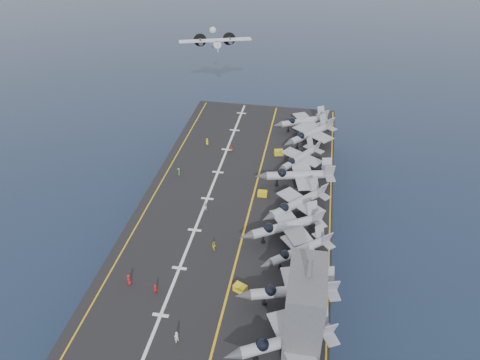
% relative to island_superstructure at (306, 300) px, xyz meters
% --- Properties ---
extents(ground, '(500.00, 500.00, 0.00)m').
position_rel_island_superstructure_xyz_m(ground, '(-15.00, 30.00, -17.90)').
color(ground, '#142135').
rests_on(ground, ground).
extents(hull, '(36.00, 90.00, 10.00)m').
position_rel_island_superstructure_xyz_m(hull, '(-15.00, 30.00, -12.90)').
color(hull, '#56595E').
rests_on(hull, ground).
extents(flight_deck, '(38.00, 92.00, 0.40)m').
position_rel_island_superstructure_xyz_m(flight_deck, '(-15.00, 30.00, -7.70)').
color(flight_deck, black).
rests_on(flight_deck, hull).
extents(foul_line, '(0.35, 90.00, 0.02)m').
position_rel_island_superstructure_xyz_m(foul_line, '(-12.00, 30.00, -7.48)').
color(foul_line, gold).
rests_on(foul_line, flight_deck).
extents(landing_centerline, '(0.50, 90.00, 0.02)m').
position_rel_island_superstructure_xyz_m(landing_centerline, '(-21.00, 30.00, -7.48)').
color(landing_centerline, silver).
rests_on(landing_centerline, flight_deck).
extents(deck_edge_port, '(0.25, 90.00, 0.02)m').
position_rel_island_superstructure_xyz_m(deck_edge_port, '(-32.00, 30.00, -7.48)').
color(deck_edge_port, gold).
rests_on(deck_edge_port, flight_deck).
extents(deck_edge_stbd, '(0.25, 90.00, 0.02)m').
position_rel_island_superstructure_xyz_m(deck_edge_stbd, '(3.50, 30.00, -7.48)').
color(deck_edge_stbd, gold).
rests_on(deck_edge_stbd, flight_deck).
extents(island_superstructure, '(5.00, 10.00, 15.00)m').
position_rel_island_superstructure_xyz_m(island_superstructure, '(0.00, 0.00, 0.00)').
color(island_superstructure, '#56595E').
rests_on(island_superstructure, flight_deck).
extents(fighter_jet_0, '(18.60, 16.42, 5.40)m').
position_rel_island_superstructure_xyz_m(fighter_jet_0, '(-2.04, -3.17, -4.80)').
color(fighter_jet_0, '#9EA7B0').
rests_on(fighter_jet_0, flight_deck).
extents(fighter_jet_1, '(17.83, 14.39, 5.38)m').
position_rel_island_superstructure_xyz_m(fighter_jet_1, '(-1.91, 5.92, -4.81)').
color(fighter_jet_1, '#9198A0').
rests_on(fighter_jet_1, flight_deck).
extents(fighter_jet_2, '(16.34, 15.78, 4.75)m').
position_rel_island_superstructure_xyz_m(fighter_jet_2, '(-1.60, 15.36, -5.13)').
color(fighter_jet_2, '#8C959C').
rests_on(fighter_jet_2, flight_deck).
extents(fighter_jet_3, '(18.94, 17.14, 5.48)m').
position_rel_island_superstructure_xyz_m(fighter_jet_3, '(-4.32, 20.96, -4.76)').
color(fighter_jet_3, '#9FA7AF').
rests_on(fighter_jet_3, flight_deck).
extents(fighter_jet_4, '(17.70, 18.00, 5.26)m').
position_rel_island_superstructure_xyz_m(fighter_jet_4, '(-2.90, 28.26, -4.87)').
color(fighter_jet_4, '#949DA4').
rests_on(fighter_jet_4, flight_deck).
extents(fighter_jet_5, '(18.36, 14.33, 5.66)m').
position_rel_island_superstructure_xyz_m(fighter_jet_5, '(-3.24, 37.90, -4.67)').
color(fighter_jet_5, '#8E969C').
rests_on(fighter_jet_5, flight_deck).
extents(fighter_jet_6, '(15.62, 17.05, 4.93)m').
position_rel_island_superstructure_xyz_m(fighter_jet_6, '(-3.61, 45.35, -5.04)').
color(fighter_jet_6, gray).
rests_on(fighter_jet_6, flight_deck).
extents(fighter_jet_7, '(17.98, 18.63, 5.41)m').
position_rel_island_superstructure_xyz_m(fighter_jet_7, '(-1.87, 56.72, -4.79)').
color(fighter_jet_7, '#8E959D').
rests_on(fighter_jet_7, flight_deck).
extents(fighter_jet_8, '(17.46, 15.53, 5.06)m').
position_rel_island_superstructure_xyz_m(fighter_jet_8, '(-3.95, 63.49, -4.97)').
color(fighter_jet_8, '#9DA7AF').
rests_on(fighter_jet_8, flight_deck).
extents(tow_cart_a, '(2.34, 1.98, 1.19)m').
position_rel_island_superstructure_xyz_m(tow_cart_a, '(-10.16, 6.87, -6.90)').
color(tow_cart_a, gold).
rests_on(tow_cart_a, flight_deck).
extents(tow_cart_b, '(1.90, 1.24, 1.13)m').
position_rel_island_superstructure_xyz_m(tow_cart_b, '(-10.19, 32.94, -6.93)').
color(tow_cart_b, gold).
rests_on(tow_cart_b, flight_deck).
extents(tow_cart_c, '(2.30, 1.80, 1.22)m').
position_rel_island_superstructure_xyz_m(tow_cart_c, '(-8.70, 49.84, -6.89)').
color(tow_cart_c, gold).
rests_on(tow_cart_c, flight_deck).
extents(crew_0, '(1.19, 1.35, 1.89)m').
position_rel_island_superstructure_xyz_m(crew_0, '(-27.89, 5.27, -6.56)').
color(crew_0, '#B21919').
rests_on(crew_0, flight_deck).
extents(crew_1, '(1.18, 1.32, 1.83)m').
position_rel_island_superstructure_xyz_m(crew_1, '(-23.09, 4.08, -6.58)').
color(crew_1, '#B21919').
rests_on(crew_1, flight_deck).
extents(crew_2, '(1.20, 1.02, 1.70)m').
position_rel_island_superstructure_xyz_m(crew_2, '(-20.47, 26.16, -6.65)').
color(crew_2, silver).
rests_on(crew_2, flight_deck).
extents(crew_3, '(0.78, 1.11, 1.75)m').
position_rel_island_superstructure_xyz_m(crew_3, '(-29.07, 37.46, -6.62)').
color(crew_3, green).
rests_on(crew_3, flight_deck).
extents(crew_4, '(1.32, 1.23, 1.84)m').
position_rel_island_superstructure_xyz_m(crew_4, '(-19.85, 49.34, -6.58)').
color(crew_4, '#B23525').
rests_on(crew_4, flight_deck).
extents(crew_5, '(1.16, 0.96, 1.66)m').
position_rel_island_superstructure_xyz_m(crew_5, '(-26.12, 51.52, -6.67)').
color(crew_5, yellow).
rests_on(crew_5, flight_deck).
extents(crew_6, '(1.38, 1.49, 2.07)m').
position_rel_island_superstructure_xyz_m(crew_6, '(-17.24, -4.08, -6.47)').
color(crew_6, silver).
rests_on(crew_6, flight_deck).
extents(crew_7, '(1.20, 1.23, 1.72)m').
position_rel_island_superstructure_xyz_m(crew_7, '(-16.31, 15.53, -6.64)').
color(crew_7, yellow).
rests_on(crew_7, flight_deck).
extents(transport_plane, '(23.07, 19.05, 4.69)m').
position_rel_island_superstructure_xyz_m(transport_plane, '(-30.18, 80.68, 7.53)').
color(transport_plane, silver).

